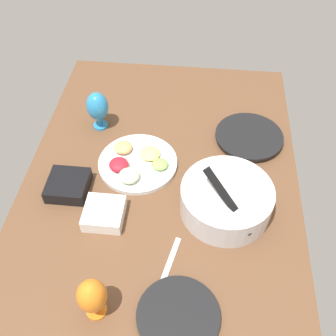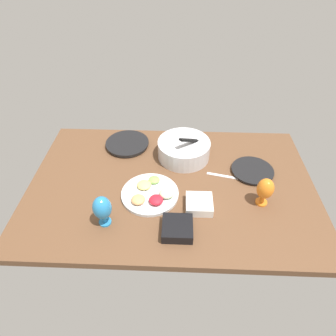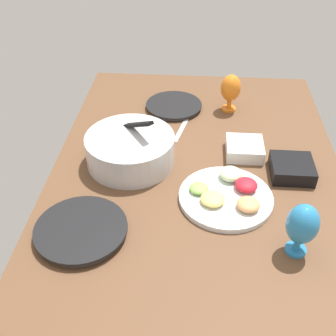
{
  "view_description": "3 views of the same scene",
  "coord_description": "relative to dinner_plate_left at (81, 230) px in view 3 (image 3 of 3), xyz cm",
  "views": [
    {
      "loc": [
        91.39,
        12.62,
        115.56
      ],
      "look_at": [
        -6.25,
        2.61,
        5.17
      ],
      "focal_mm": 42.37,
      "sensor_mm": 36.0,
      "label": 1
    },
    {
      "loc": [
        2.62,
        -118.35,
        115.42
      ],
      "look_at": [
        -2.33,
        6.87,
        5.17
      ],
      "focal_mm": 31.24,
      "sensor_mm": 36.0,
      "label": 2
    },
    {
      "loc": [
        -115.2,
        1.38,
        93.73
      ],
      "look_at": [
        -2.55,
        9.88,
        5.17
      ],
      "focal_mm": 44.98,
      "sensor_mm": 36.0,
      "label": 3
    }
  ],
  "objects": [
    {
      "name": "fruit_platter",
      "position": [
        19.11,
        -44.2,
        0.29
      ],
      "size": [
        30.95,
        30.95,
        5.55
      ],
      "color": "silver",
      "rests_on": "ground_plane"
    },
    {
      "name": "dinner_plate_left",
      "position": [
        0.0,
        0.0,
        0.0
      ],
      "size": [
        27.96,
        27.96,
        2.76
      ],
      "color": "#4C4C51",
      "rests_on": "ground_plane"
    },
    {
      "name": "hurricane_glass_blue",
      "position": [
        -1.91,
        -63.12,
        9.06
      ],
      "size": [
        9.04,
        9.04,
        17.35
      ],
      "color": "#2981BE",
      "rests_on": "ground_plane"
    },
    {
      "name": "square_bowl_white",
      "position": [
        44.62,
        -51.45,
        1.36
      ],
      "size": [
        13.59,
        13.59,
        5.03
      ],
      "color": "white",
      "rests_on": "ground_plane"
    },
    {
      "name": "hurricane_glass_orange",
      "position": [
        77.55,
        -46.95,
        8.56
      ],
      "size": [
        8.59,
        8.59,
        16.45
      ],
      "color": "orange",
      "rests_on": "ground_plane"
    },
    {
      "name": "ground_plane",
      "position": [
        29.96,
        -33.92,
        -3.44
      ],
      "size": [
        160.0,
        104.0,
        4.0
      ],
      "primitive_type": "cube",
      "color": "brown"
    },
    {
      "name": "dinner_plate_right",
      "position": [
        77.07,
        -22.86,
        -0.38
      ],
      "size": [
        24.56,
        24.56,
        2.03
      ],
      "color": "#4C4C51",
      "rests_on": "ground_plane"
    },
    {
      "name": "square_bowl_black",
      "position": [
        33.7,
        -67.2,
        1.48
      ],
      "size": [
        14.54,
        14.54,
        5.24
      ],
      "color": "black",
      "rests_on": "ground_plane"
    },
    {
      "name": "fork_by_right_plate",
      "position": [
        59.21,
        -26.95,
        -1.14
      ],
      "size": [
        17.95,
        5.76,
        0.6
      ],
      "primitive_type": "cube",
      "rotation": [
        0.0,
        0.0,
        -0.22
      ],
      "color": "silver",
      "rests_on": "ground_plane"
    },
    {
      "name": "mixing_bowl",
      "position": [
        36.69,
        -9.72,
        4.56
      ],
      "size": [
        31.99,
        31.99,
        18.95
      ],
      "color": "silver",
      "rests_on": "ground_plane"
    }
  ]
}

